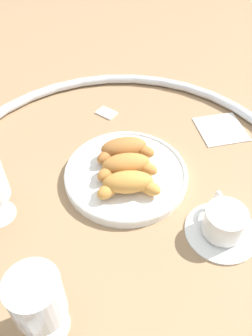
% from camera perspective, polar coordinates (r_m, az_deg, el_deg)
% --- Properties ---
extents(ground_plane, '(2.20, 2.20, 0.00)m').
position_cam_1_polar(ground_plane, '(0.74, -0.79, -2.40)').
color(ground_plane, '#997551').
extents(table_chrome_rim, '(0.79, 0.79, 0.02)m').
position_cam_1_polar(table_chrome_rim, '(0.73, -0.80, -1.79)').
color(table_chrome_rim, silver).
rests_on(table_chrome_rim, ground_plane).
extents(pastry_plate, '(0.26, 0.26, 0.02)m').
position_cam_1_polar(pastry_plate, '(0.74, -0.00, -0.99)').
color(pastry_plate, white).
rests_on(pastry_plate, ground_plane).
extents(croissant_large, '(0.13, 0.09, 0.04)m').
position_cam_1_polar(croissant_large, '(0.76, -0.26, 3.11)').
color(croissant_large, '#AD6B33').
rests_on(croissant_large, pastry_plate).
extents(croissant_small, '(0.13, 0.08, 0.04)m').
position_cam_1_polar(croissant_small, '(0.72, 0.04, 0.40)').
color(croissant_small, '#BC7A38').
rests_on(croissant_small, pastry_plate).
extents(croissant_extra, '(0.13, 0.08, 0.04)m').
position_cam_1_polar(croissant_extra, '(0.69, 0.36, -2.59)').
color(croissant_extra, '#CC893D').
rests_on(croissant_extra, pastry_plate).
extents(coffee_cup_near, '(0.14, 0.14, 0.06)m').
position_cam_1_polar(coffee_cup_near, '(0.67, 15.55, -8.74)').
color(coffee_cup_near, white).
rests_on(coffee_cup_near, ground_plane).
extents(juice_glass_left, '(0.08, 0.08, 0.14)m').
position_cam_1_polar(juice_glass_left, '(0.52, -14.26, -19.98)').
color(juice_glass_left, white).
rests_on(juice_glass_left, ground_plane).
extents(sugar_packet, '(0.06, 0.06, 0.01)m').
position_cam_1_polar(sugar_packet, '(0.92, -3.19, 9.02)').
color(sugar_packet, white).
rests_on(sugar_packet, ground_plane).
extents(folded_napkin, '(0.14, 0.14, 0.01)m').
position_cam_1_polar(folded_napkin, '(0.90, 15.19, 6.17)').
color(folded_napkin, silver).
rests_on(folded_napkin, ground_plane).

